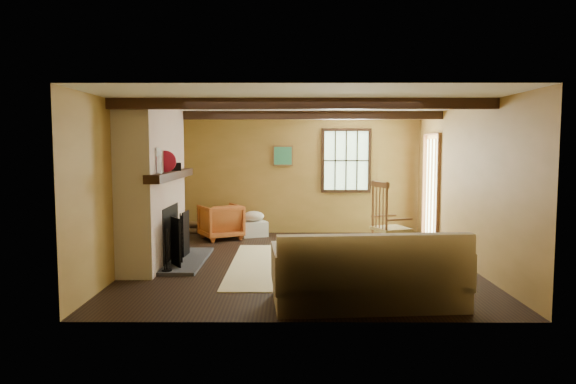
{
  "coord_description": "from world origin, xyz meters",
  "views": [
    {
      "loc": [
        -0.16,
        -7.82,
        1.77
      ],
      "look_at": [
        -0.19,
        0.4,
        1.06
      ],
      "focal_mm": 32.0,
      "sensor_mm": 36.0,
      "label": 1
    }
  ],
  "objects_px": {
    "armchair": "(221,222)",
    "rocking_chair": "(389,226)",
    "sofa": "(369,278)",
    "laundry_basket": "(254,229)",
    "fireplace": "(155,191)"
  },
  "relations": [
    {
      "from": "sofa",
      "to": "laundry_basket",
      "type": "distance_m",
      "value": 4.76
    },
    {
      "from": "rocking_chair",
      "to": "fireplace",
      "type": "bearing_deg",
      "value": 73.5
    },
    {
      "from": "fireplace",
      "to": "armchair",
      "type": "xyz_separation_m",
      "value": [
        0.73,
        2.01,
        -0.76
      ]
    },
    {
      "from": "sofa",
      "to": "fireplace",
      "type": "bearing_deg",
      "value": 139.02
    },
    {
      "from": "laundry_basket",
      "to": "fireplace",
      "type": "bearing_deg",
      "value": -120.32
    },
    {
      "from": "laundry_basket",
      "to": "armchair",
      "type": "relative_size",
      "value": 0.67
    },
    {
      "from": "fireplace",
      "to": "rocking_chair",
      "type": "bearing_deg",
      "value": 3.51
    },
    {
      "from": "fireplace",
      "to": "sofa",
      "type": "bearing_deg",
      "value": -36.31
    },
    {
      "from": "sofa",
      "to": "armchair",
      "type": "bearing_deg",
      "value": 113.36
    },
    {
      "from": "fireplace",
      "to": "laundry_basket",
      "type": "bearing_deg",
      "value": 59.68
    },
    {
      "from": "armchair",
      "to": "laundry_basket",
      "type": "bearing_deg",
      "value": 176.57
    },
    {
      "from": "armchair",
      "to": "rocking_chair",
      "type": "bearing_deg",
      "value": 119.77
    },
    {
      "from": "sofa",
      "to": "laundry_basket",
      "type": "height_order",
      "value": "sofa"
    },
    {
      "from": "rocking_chair",
      "to": "sofa",
      "type": "distance_m",
      "value": 2.5
    },
    {
      "from": "laundry_basket",
      "to": "armchair",
      "type": "xyz_separation_m",
      "value": [
        -0.62,
        -0.29,
        0.19
      ]
    }
  ]
}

